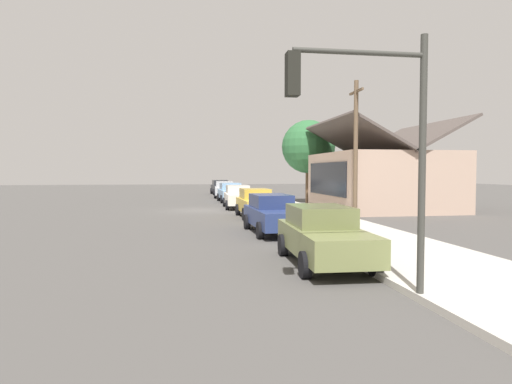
% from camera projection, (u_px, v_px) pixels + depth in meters
% --- Properties ---
extents(ground_plane, '(120.00, 120.00, 0.00)m').
position_uv_depth(ground_plane, '(201.00, 210.00, 29.10)').
color(ground_plane, '#4C4947').
extents(sidewalk_curb, '(60.00, 4.20, 0.16)m').
position_uv_depth(sidewalk_curb, '(284.00, 208.00, 29.96)').
color(sidewalk_curb, beige).
rests_on(sidewalk_curb, ground).
extents(car_charcoal, '(4.41, 2.17, 1.59)m').
position_uv_depth(car_charcoal, '(220.00, 187.00, 49.88)').
color(car_charcoal, '#2D3035').
rests_on(car_charcoal, ground).
extents(car_silver, '(4.77, 2.26, 1.59)m').
position_uv_depth(car_silver, '(224.00, 189.00, 43.64)').
color(car_silver, silver).
rests_on(car_silver, ground).
extents(car_skyblue, '(4.49, 2.13, 1.59)m').
position_uv_depth(car_skyblue, '(231.00, 192.00, 37.37)').
color(car_skyblue, '#8CB7E0').
rests_on(car_skyblue, ground).
extents(car_ivory, '(4.81, 2.03, 1.59)m').
position_uv_depth(car_ivory, '(238.00, 196.00, 31.00)').
color(car_ivory, silver).
rests_on(car_ivory, ground).
extents(car_mustard, '(4.38, 2.00, 1.59)m').
position_uv_depth(car_mustard, '(256.00, 203.00, 24.77)').
color(car_mustard, gold).
rests_on(car_mustard, ground).
extents(car_navy, '(4.82, 2.04, 1.59)m').
position_uv_depth(car_navy, '(273.00, 213.00, 18.48)').
color(car_navy, navy).
rests_on(car_navy, ground).
extents(car_olive, '(4.72, 2.09, 1.59)m').
position_uv_depth(car_olive, '(323.00, 235.00, 12.23)').
color(car_olive, olive).
rests_on(car_olive, ground).
extents(storefront_building, '(9.72, 7.86, 5.94)m').
position_uv_depth(storefront_building, '(381.00, 179.00, 29.76)').
color(storefront_building, tan).
rests_on(storefront_building, ground).
extents(shade_tree, '(4.31, 4.31, 6.72)m').
position_uv_depth(shade_tree, '(308.00, 147.00, 35.86)').
color(shade_tree, brown).
rests_on(shade_tree, ground).
extents(traffic_light_main, '(0.37, 2.79, 5.20)m').
position_uv_depth(traffic_light_main, '(371.00, 123.00, 8.44)').
color(traffic_light_main, '#383833').
rests_on(traffic_light_main, ground).
extents(utility_pole_wooden, '(1.80, 0.24, 7.50)m').
position_uv_depth(utility_pole_wooden, '(356.00, 146.00, 24.16)').
color(utility_pole_wooden, brown).
rests_on(utility_pole_wooden, ground).
extents(fire_hydrant_red, '(0.22, 0.22, 0.71)m').
position_uv_depth(fire_hydrant_red, '(256.00, 199.00, 33.24)').
color(fire_hydrant_red, red).
rests_on(fire_hydrant_red, sidewalk_curb).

